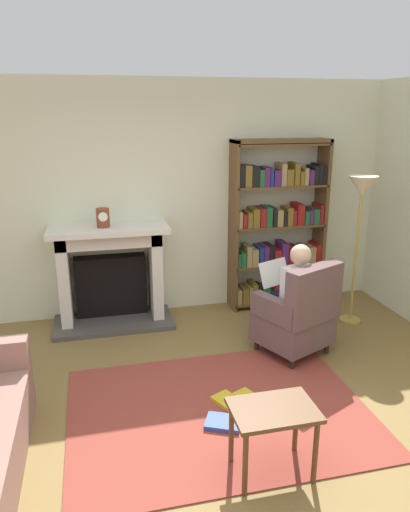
{
  "coord_description": "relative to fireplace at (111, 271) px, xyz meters",
  "views": [
    {
      "loc": [
        -0.89,
        -2.96,
        2.36
      ],
      "look_at": [
        0.1,
        1.2,
        1.05
      ],
      "focal_mm": 33.73,
      "sensor_mm": 36.0,
      "label": 1
    }
  ],
  "objects": [
    {
      "name": "armchair_reading",
      "position": [
        1.74,
        -1.25,
        -0.18
      ],
      "size": [
        0.84,
        0.83,
        0.97
      ],
      "rotation": [
        0.0,
        0.0,
        3.57
      ],
      "color": "#331E14",
      "rests_on": "ground"
    },
    {
      "name": "side_table",
      "position": [
        0.91,
        -2.74,
        -0.18
      ],
      "size": [
        0.56,
        0.39,
        0.5
      ],
      "color": "brown",
      "rests_on": "ground"
    },
    {
      "name": "fireplace",
      "position": [
        0.0,
        0.0,
        0.0
      ],
      "size": [
        1.33,
        0.64,
        1.14
      ],
      "color": "#4C4742",
      "rests_on": "ground"
    },
    {
      "name": "mantel_clock",
      "position": [
        -0.05,
        -0.1,
        0.64
      ],
      "size": [
        0.14,
        0.14,
        0.2
      ],
      "color": "brown",
      "rests_on": "fireplace"
    },
    {
      "name": "area_rug",
      "position": [
        0.74,
        -2.0,
        -0.6
      ],
      "size": [
        2.4,
        1.8,
        0.01
      ],
      "primitive_type": "cube",
      "color": "brown",
      "rests_on": "ground"
    },
    {
      "name": "floor_lamp",
      "position": [
        2.67,
        -0.67,
        0.82
      ],
      "size": [
        0.32,
        0.32,
        1.68
      ],
      "color": "#B7933F",
      "rests_on": "ground"
    },
    {
      "name": "seated_reader",
      "position": [
        1.7,
        -1.14,
        0.02
      ],
      "size": [
        0.51,
        0.6,
        1.14
      ],
      "rotation": [
        0.0,
        0.0,
        3.57
      ],
      "color": "silver",
      "rests_on": "ground"
    },
    {
      "name": "bookshelf",
      "position": [
        2.01,
        0.04,
        0.39
      ],
      "size": [
        1.16,
        0.32,
        2.03
      ],
      "color": "brown",
      "rests_on": "ground"
    },
    {
      "name": "scattered_books",
      "position": [
        0.82,
        -2.04,
        -0.57
      ],
      "size": [
        0.56,
        0.57,
        0.04
      ],
      "color": "#334CA5",
      "rests_on": "area_rug"
    },
    {
      "name": "ground",
      "position": [
        0.74,
        -2.3,
        -0.6
      ],
      "size": [
        14.0,
        14.0,
        0.0
      ],
      "primitive_type": "plane",
      "color": "olive"
    },
    {
      "name": "back_wall",
      "position": [
        0.74,
        0.25,
        0.75
      ],
      "size": [
        5.6,
        0.1,
        2.7
      ],
      "primitive_type": "cube",
      "color": "beige",
      "rests_on": "ground"
    }
  ]
}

